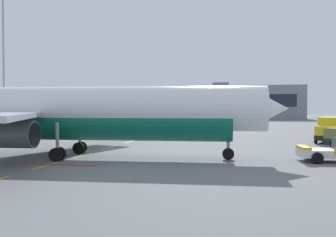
# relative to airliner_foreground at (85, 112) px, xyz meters

# --- Properties ---
(ground) EXTENTS (400.00, 400.00, 0.00)m
(ground) POSITION_rel_airliner_foreground_xyz_m (21.18, 13.33, -3.95)
(ground) COLOR slate
(apron_paint_markings) EXTENTS (8.00, 95.04, 0.01)m
(apron_paint_markings) POSITION_rel_airliner_foreground_xyz_m (-0.82, 10.81, -3.95)
(apron_paint_markings) COLOR yellow
(apron_paint_markings) RESTS_ON ground
(airliner_foreground) EXTENTS (34.81, 34.53, 12.20)m
(airliner_foreground) POSITION_rel_airliner_foreground_xyz_m (0.00, 0.00, 0.00)
(airliner_foreground) COLOR white
(airliner_foreground) RESTS_ON ground
(ground_power_truck) EXTENTS (4.48, 7.40, 3.14)m
(ground_power_truck) POSITION_rel_airliner_foreground_xyz_m (23.84, 20.21, -2.30)
(ground_power_truck) COLOR black
(ground_power_truck) RESTS_ON ground
(apron_light_mast_near) EXTENTS (1.80, 1.80, 29.00)m
(apron_light_mast_near) POSITION_rel_airliner_foreground_xyz_m (-34.21, 38.27, 13.76)
(apron_light_mast_near) COLOR slate
(apron_light_mast_near) RESTS_ON ground
(terminal_satellite) EXTENTS (86.80, 20.31, 13.70)m
(terminal_satellite) POSITION_rel_airliner_foreground_xyz_m (-10.77, 121.50, 2.12)
(terminal_satellite) COLOR gray
(terminal_satellite) RESTS_ON ground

